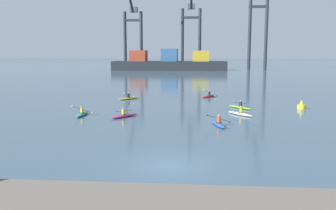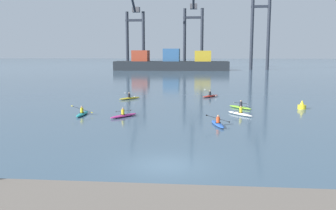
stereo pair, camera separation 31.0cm
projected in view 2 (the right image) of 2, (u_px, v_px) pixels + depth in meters
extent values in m
plane|color=#425B70|center=(166.00, 165.00, 20.14)|extent=(800.00, 800.00, 0.00)
cube|color=#1E2328|center=(172.00, 66.00, 131.53)|extent=(40.96, 9.44, 3.25)
cube|color=#993823|center=(141.00, 56.00, 132.04)|extent=(5.73, 6.61, 3.89)
cube|color=#2D5684|center=(172.00, 55.00, 130.98)|extent=(5.73, 6.61, 4.49)
cube|color=#B29323|center=(203.00, 56.00, 130.02)|extent=(5.73, 6.61, 3.76)
cylinder|color=#232833|center=(127.00, 40.00, 143.41)|extent=(1.20, 1.20, 22.22)
cylinder|color=#232833|center=(143.00, 40.00, 142.83)|extent=(1.20, 1.20, 22.22)
cube|color=#232833|center=(135.00, 20.00, 142.02)|extent=(7.63, 0.90, 0.90)
cube|color=#47474C|center=(136.00, 10.00, 143.87)|extent=(2.80, 2.80, 2.00)
cylinder|color=#232833|center=(185.00, 39.00, 143.45)|extent=(1.20, 1.20, 23.47)
cylinder|color=#232833|center=(202.00, 39.00, 142.84)|extent=(1.20, 1.20, 23.47)
cube|color=#232833|center=(193.00, 18.00, 141.98)|extent=(8.03, 0.90, 0.90)
cube|color=#47474C|center=(194.00, 6.00, 143.81)|extent=(2.80, 2.80, 2.00)
cylinder|color=#232833|center=(252.00, 33.00, 134.53)|extent=(1.20, 1.20, 27.16)
cylinder|color=#232833|center=(268.00, 33.00, 133.99)|extent=(1.20, 1.20, 27.16)
cube|color=#232833|center=(261.00, 6.00, 132.91)|extent=(7.23, 0.90, 0.90)
cylinder|color=yellow|center=(302.00, 107.00, 40.39)|extent=(0.90, 0.90, 0.45)
cone|color=yellow|center=(302.00, 103.00, 40.32)|extent=(0.50, 0.49, 0.55)
ellipsoid|color=red|center=(210.00, 96.00, 51.42)|extent=(2.62, 3.01, 0.26)
torus|color=black|center=(210.00, 95.00, 51.32)|extent=(0.69, 0.69, 0.05)
cylinder|color=black|center=(210.00, 93.00, 51.29)|extent=(0.30, 0.30, 0.50)
sphere|color=tan|center=(210.00, 91.00, 51.24)|extent=(0.19, 0.19, 0.19)
cylinder|color=black|center=(210.00, 93.00, 51.31)|extent=(1.56, 1.28, 0.76)
ellipsoid|color=silver|center=(205.00, 90.00, 51.94)|extent=(0.19, 0.16, 0.17)
ellipsoid|color=silver|center=(216.00, 96.00, 50.68)|extent=(0.19, 0.16, 0.17)
ellipsoid|color=#7ABC2D|center=(240.00, 107.00, 40.78)|extent=(2.59, 3.03, 0.26)
torus|color=black|center=(241.00, 106.00, 40.67)|extent=(0.69, 0.69, 0.05)
cylinder|color=#23232D|center=(241.00, 104.00, 40.64)|extent=(0.30, 0.30, 0.50)
sphere|color=tan|center=(241.00, 101.00, 40.59)|extent=(0.19, 0.19, 0.19)
cylinder|color=black|center=(241.00, 103.00, 40.67)|extent=(1.65, 1.33, 0.34)
ellipsoid|color=silver|center=(234.00, 102.00, 40.08)|extent=(0.18, 0.15, 0.13)
ellipsoid|color=silver|center=(247.00, 104.00, 41.25)|extent=(0.18, 0.15, 0.13)
ellipsoid|color=yellow|center=(130.00, 98.00, 48.99)|extent=(2.73, 2.92, 0.26)
torus|color=black|center=(129.00, 97.00, 48.90)|extent=(0.69, 0.69, 0.05)
cylinder|color=black|center=(129.00, 95.00, 48.86)|extent=(0.30, 0.30, 0.50)
sphere|color=tan|center=(129.00, 93.00, 48.82)|extent=(0.19, 0.19, 0.19)
cylinder|color=black|center=(129.00, 95.00, 48.88)|extent=(1.56, 1.43, 0.34)
ellipsoid|color=silver|center=(125.00, 93.00, 49.62)|extent=(0.17, 0.16, 0.14)
ellipsoid|color=silver|center=(134.00, 97.00, 48.15)|extent=(0.17, 0.16, 0.14)
ellipsoid|color=#C13384|center=(124.00, 116.00, 35.28)|extent=(2.46, 3.12, 0.26)
torus|color=black|center=(123.00, 114.00, 35.18)|extent=(0.68, 0.68, 0.05)
cylinder|color=gold|center=(123.00, 112.00, 35.15)|extent=(0.30, 0.30, 0.50)
sphere|color=tan|center=(123.00, 108.00, 35.10)|extent=(0.19, 0.19, 0.19)
cylinder|color=black|center=(123.00, 111.00, 35.17)|extent=(1.71, 1.23, 0.40)
ellipsoid|color=black|center=(116.00, 112.00, 35.87)|extent=(0.18, 0.15, 0.14)
ellipsoid|color=black|center=(131.00, 110.00, 34.48)|extent=(0.18, 0.15, 0.14)
ellipsoid|color=#2856B2|center=(218.00, 124.00, 31.15)|extent=(1.34, 3.45, 0.26)
torus|color=black|center=(218.00, 123.00, 31.03)|extent=(0.59, 0.59, 0.05)
cylinder|color=#DB471E|center=(218.00, 120.00, 30.99)|extent=(0.30, 0.30, 0.50)
sphere|color=tan|center=(218.00, 116.00, 30.94)|extent=(0.19, 0.19, 0.19)
cylinder|color=black|center=(218.00, 119.00, 31.03)|extent=(1.97, 0.48, 0.67)
ellipsoid|color=black|center=(207.00, 115.00, 30.85)|extent=(0.21, 0.08, 0.16)
ellipsoid|color=black|center=(229.00, 122.00, 31.20)|extent=(0.21, 0.08, 0.16)
ellipsoid|color=silver|center=(240.00, 114.00, 36.39)|extent=(2.53, 3.07, 0.26)
torus|color=black|center=(241.00, 113.00, 36.28)|extent=(0.69, 0.69, 0.05)
cylinder|color=gold|center=(241.00, 110.00, 36.25)|extent=(0.30, 0.30, 0.50)
sphere|color=tan|center=(241.00, 107.00, 36.20)|extent=(0.19, 0.19, 0.19)
cylinder|color=black|center=(240.00, 109.00, 36.28)|extent=(1.65, 1.26, 0.55)
ellipsoid|color=silver|center=(233.00, 113.00, 35.78)|extent=(0.18, 0.15, 0.15)
ellipsoid|color=silver|center=(248.00, 106.00, 36.78)|extent=(0.18, 0.15, 0.15)
ellipsoid|color=teal|center=(82.00, 114.00, 36.32)|extent=(0.66, 3.41, 0.26)
torus|color=black|center=(82.00, 113.00, 36.20)|extent=(0.50, 0.50, 0.05)
cylinder|color=gold|center=(82.00, 110.00, 36.17)|extent=(0.30, 0.30, 0.50)
sphere|color=tan|center=(82.00, 107.00, 36.12)|extent=(0.19, 0.19, 0.19)
cylinder|color=black|center=(82.00, 109.00, 36.20)|extent=(2.01, 0.07, 0.67)
ellipsoid|color=yellow|center=(72.00, 106.00, 36.23)|extent=(0.21, 0.04, 0.16)
ellipsoid|color=yellow|center=(92.00, 113.00, 36.17)|extent=(0.21, 0.04, 0.16)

